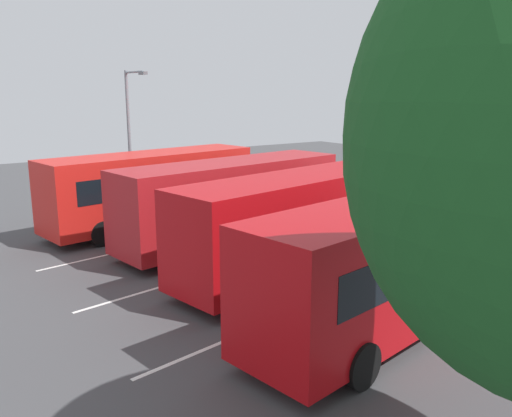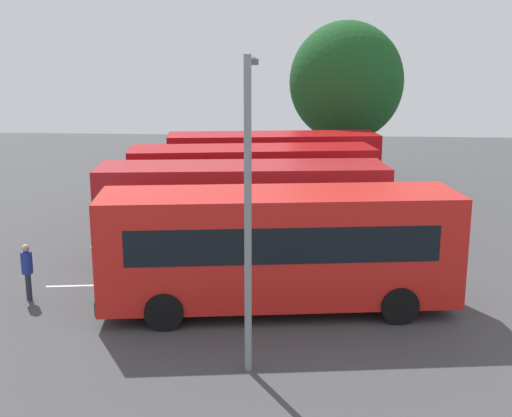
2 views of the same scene
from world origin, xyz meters
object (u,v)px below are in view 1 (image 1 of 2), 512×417
(bus_center_right, at_px, (232,199))
(street_lamp, at_px, (131,132))
(bus_center_left, at_px, (301,220))
(bus_far_right, at_px, (152,187))
(pedestrian, at_px, (283,189))
(bus_far_left, at_px, (398,258))

(bus_center_right, distance_m, street_lamp, 8.04)
(bus_center_left, xyz_separation_m, bus_far_right, (-1.46, 8.47, 0.00))
(bus_center_right, xyz_separation_m, street_lamp, (-0.94, 7.68, 2.18))
(bus_center_left, height_order, bus_center_right, same)
(bus_far_right, height_order, pedestrian, bus_far_right)
(bus_center_left, height_order, street_lamp, street_lamp)
(bus_far_left, distance_m, bus_center_left, 4.53)
(bus_far_left, relative_size, bus_far_right, 1.00)
(bus_center_right, bearing_deg, bus_far_left, -101.03)
(street_lamp, bearing_deg, bus_far_left, 0.25)
(street_lamp, bearing_deg, bus_center_left, 3.59)
(bus_center_right, xyz_separation_m, bus_far_right, (-1.42, 4.31, 0.00))
(bus_far_left, xyz_separation_m, bus_center_left, (0.58, 4.50, 0.00))
(bus_center_left, bearing_deg, bus_far_right, 90.12)
(bus_center_right, height_order, street_lamp, street_lamp)
(pedestrian, height_order, street_lamp, street_lamp)
(bus_center_left, distance_m, pedestrian, 10.10)
(bus_far_right, distance_m, pedestrian, 7.19)
(bus_center_left, xyz_separation_m, pedestrian, (5.69, 8.31, -0.84))
(bus_center_right, bearing_deg, bus_center_left, -96.90)
(bus_center_right, distance_m, bus_far_right, 4.54)
(bus_center_left, xyz_separation_m, bus_center_right, (-0.04, 4.15, 0.00))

